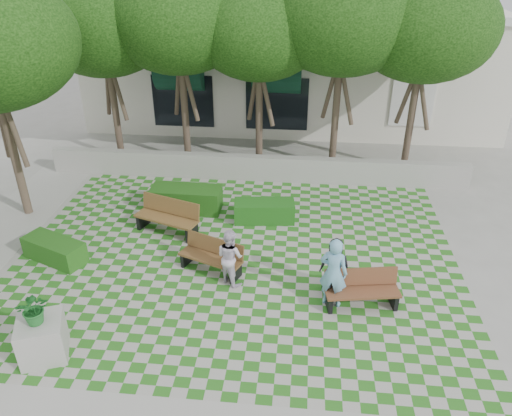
# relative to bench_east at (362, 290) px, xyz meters

# --- Properties ---
(ground) EXTENTS (90.00, 90.00, 0.00)m
(ground) POSITION_rel_bench_east_xyz_m (-3.23, 0.53, -0.44)
(ground) COLOR gray
(ground) RESTS_ON ground
(lawn) EXTENTS (12.00, 12.00, 0.00)m
(lawn) POSITION_rel_bench_east_xyz_m (-3.23, 1.53, -0.44)
(lawn) COLOR #2B721E
(lawn) RESTS_ON ground
(retaining_wall) EXTENTS (15.00, 0.36, 0.90)m
(retaining_wall) POSITION_rel_bench_east_xyz_m (-3.23, 6.73, 0.01)
(retaining_wall) COLOR #9E9B93
(retaining_wall) RESTS_ON ground
(bench_east) EXTENTS (1.83, 0.87, 0.92)m
(bench_east) POSITION_rel_bench_east_xyz_m (0.00, 0.00, 0.00)
(bench_east) COLOR brown
(bench_east) RESTS_ON ground
(bench_mid) EXTENTS (1.80, 1.17, 0.90)m
(bench_mid) POSITION_rel_bench_east_xyz_m (-3.79, 1.03, -0.01)
(bench_mid) COLOR brown
(bench_mid) RESTS_ON ground
(bench_west) EXTENTS (2.05, 1.26, 1.02)m
(bench_west) POSITION_rel_bench_east_xyz_m (-5.44, 2.84, 0.05)
(bench_west) COLOR brown
(bench_west) RESTS_ON ground
(hedge_midright) EXTENTS (1.91, 0.93, 0.65)m
(hedge_midright) POSITION_rel_bench_east_xyz_m (-2.65, 3.79, -0.12)
(hedge_midright) COLOR #185115
(hedge_midright) RESTS_ON ground
(hedge_midleft) EXTENTS (2.24, 0.93, 0.78)m
(hedge_midleft) POSITION_rel_bench_east_xyz_m (-5.20, 4.22, -0.06)
(hedge_midleft) COLOR #1B4B14
(hedge_midleft) RESTS_ON ground
(hedge_west) EXTENTS (1.90, 1.33, 0.62)m
(hedge_west) POSITION_rel_bench_east_xyz_m (-8.15, 1.09, -0.14)
(hedge_west) COLOR #1D5015
(hedge_west) RESTS_ON ground
(planter_front) EXTENTS (1.17, 1.17, 1.61)m
(planter_front) POSITION_rel_bench_east_xyz_m (-6.77, -2.33, 0.21)
(planter_front) COLOR #9E9B93
(planter_front) RESTS_ON ground
(person_blue) EXTENTS (0.76, 0.60, 1.83)m
(person_blue) POSITION_rel_bench_east_xyz_m (-0.70, -0.03, 0.47)
(person_blue) COLOR #77B7DA
(person_blue) RESTS_ON ground
(person_dark) EXTENTS (0.74, 0.49, 1.49)m
(person_dark) POSITION_rel_bench_east_xyz_m (-0.64, 0.49, 0.30)
(person_dark) COLOR black
(person_dark) RESTS_ON ground
(person_white) EXTENTS (0.94, 0.91, 1.52)m
(person_white) POSITION_rel_bench_east_xyz_m (-3.24, 0.61, 0.31)
(person_white) COLOR silver
(person_white) RESTS_ON ground
(tree_row) EXTENTS (17.70, 13.40, 7.41)m
(tree_row) POSITION_rel_bench_east_xyz_m (-5.09, 6.48, 4.73)
(tree_row) COLOR #47382B
(tree_row) RESTS_ON ground
(building) EXTENTS (18.00, 8.92, 5.15)m
(building) POSITION_rel_bench_east_xyz_m (-2.29, 14.60, 2.07)
(building) COLOR silver
(building) RESTS_ON ground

